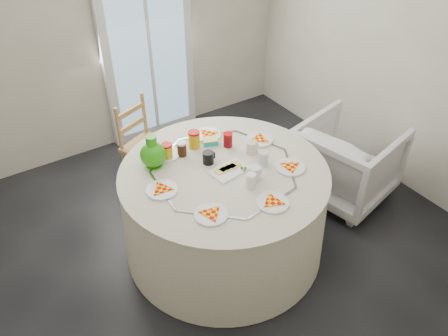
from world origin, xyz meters
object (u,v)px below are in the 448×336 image
table (224,211)px  green_pitcher (153,155)px  armchair (347,159)px  wooden_chair (147,143)px

table → green_pitcher: size_ratio=6.45×
table → armchair: bearing=-2.3°
armchair → green_pitcher: bearing=64.7°
table → armchair: size_ratio=1.96×
wooden_chair → green_pitcher: size_ratio=3.52×
table → armchair: armchair is taller
armchair → green_pitcher: (-1.71, 0.39, 0.48)m
table → green_pitcher: (-0.40, 0.34, 0.49)m
table → wooden_chair: bearing=97.5°
table → wooden_chair: (-0.14, 1.09, 0.09)m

